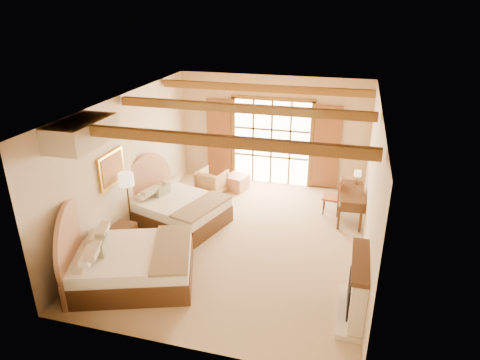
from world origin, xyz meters
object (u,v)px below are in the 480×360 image
(bed_near, at_px, (124,260))
(armchair, at_px, (212,182))
(nightstand, at_px, (124,236))
(bed_far, at_px, (173,206))
(desk, at_px, (351,204))

(bed_near, height_order, armchair, bed_near)
(nightstand, relative_size, armchair, 0.72)
(armchair, bearing_deg, nightstand, 86.68)
(bed_near, distance_m, nightstand, 1.28)
(bed_near, relative_size, nightstand, 5.21)
(bed_near, distance_m, bed_far, 2.45)
(armchair, distance_m, desk, 3.91)
(bed_near, bearing_deg, desk, 22.91)
(bed_far, height_order, nightstand, bed_far)
(armchair, bearing_deg, bed_near, 98.82)
(bed_near, bearing_deg, nightstand, 100.67)
(bed_far, bearing_deg, armchair, 96.78)
(bed_near, xyz_separation_m, armchair, (0.32, 4.36, -0.11))
(armchair, bearing_deg, desk, -175.10)
(bed_near, bearing_deg, bed_far, 71.48)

